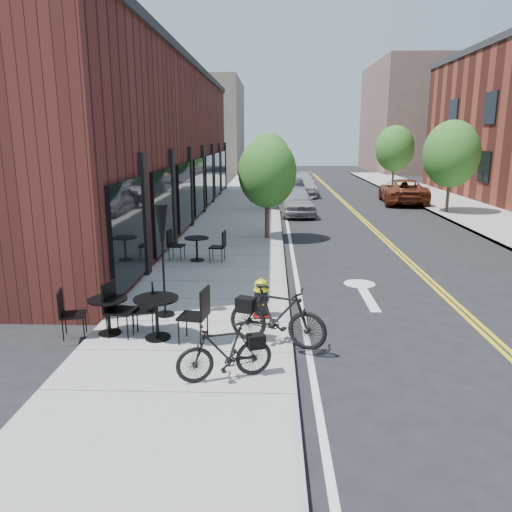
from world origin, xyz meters
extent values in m
plane|color=black|center=(0.00, 0.00, 0.00)|extent=(120.00, 120.00, 0.00)
cube|color=#9E9B93|center=(-2.00, 10.00, 0.06)|extent=(4.00, 70.00, 0.12)
cube|color=#441B16|center=(-6.50, 14.00, 3.50)|extent=(5.00, 28.00, 7.00)
cube|color=#726656|center=(-8.00, 48.00, 5.00)|extent=(8.00, 14.00, 10.00)
cube|color=brown|center=(16.00, 50.00, 6.00)|extent=(10.00, 16.00, 12.00)
cylinder|color=#382B1E|center=(-0.60, 9.00, 0.93)|extent=(0.16, 0.16, 1.61)
ellipsoid|color=#255E1D|center=(-0.60, 9.00, 2.61)|extent=(2.20, 2.20, 2.64)
cylinder|color=#382B1E|center=(-0.60, 17.00, 0.96)|extent=(0.16, 0.16, 1.68)
ellipsoid|color=#255E1D|center=(-0.60, 17.00, 2.72)|extent=(2.30, 2.30, 2.76)
cylinder|color=#382B1E|center=(-0.60, 25.00, 0.91)|extent=(0.16, 0.16, 1.57)
ellipsoid|color=#255E1D|center=(-0.60, 25.00, 2.54)|extent=(2.10, 2.10, 2.52)
cylinder|color=#382B1E|center=(-0.60, 33.00, 0.98)|extent=(0.16, 0.16, 1.71)
ellipsoid|color=#255E1D|center=(-0.60, 33.00, 2.79)|extent=(2.40, 2.40, 2.88)
cylinder|color=#382B1E|center=(8.60, 16.00, 1.03)|extent=(0.16, 0.16, 1.82)
ellipsoid|color=#255E1D|center=(8.60, 16.00, 3.06)|extent=(2.80, 2.80, 3.36)
cylinder|color=#382B1E|center=(8.60, 28.00, 1.03)|extent=(0.16, 0.16, 1.82)
ellipsoid|color=#255E1D|center=(8.60, 28.00, 3.06)|extent=(2.80, 2.80, 3.36)
cylinder|color=maroon|center=(-0.63, 0.34, 0.15)|extent=(0.48, 0.48, 0.06)
cylinder|color=black|center=(-0.63, 0.34, 0.43)|extent=(0.37, 0.37, 0.56)
cylinder|color=yellow|center=(-0.63, 0.34, 0.72)|extent=(0.42, 0.42, 0.04)
cylinder|color=yellow|center=(-0.63, 0.34, 0.80)|extent=(0.36, 0.36, 0.13)
ellipsoid|color=yellow|center=(-0.63, 0.34, 0.87)|extent=(0.35, 0.35, 0.16)
cylinder|color=yellow|center=(-0.63, 0.34, 0.96)|extent=(0.06, 0.06, 0.06)
imported|color=black|center=(-1.14, -2.55, 0.59)|extent=(1.63, 0.92, 0.94)
imported|color=black|center=(-0.30, -1.18, 0.69)|extent=(1.98, 1.19, 1.15)
cylinder|color=black|center=(-2.60, -0.93, 0.14)|extent=(0.58, 0.58, 0.03)
cylinder|color=black|center=(-2.60, -0.93, 0.52)|extent=(0.08, 0.08, 0.79)
cylinder|color=black|center=(-2.60, -0.93, 0.92)|extent=(0.99, 0.99, 0.03)
cylinder|color=black|center=(-3.60, -0.74, 0.13)|extent=(0.54, 0.54, 0.03)
cylinder|color=black|center=(-3.60, -0.74, 0.48)|extent=(0.07, 0.07, 0.70)
cylinder|color=black|center=(-3.60, -0.74, 0.83)|extent=(0.92, 0.92, 0.03)
cylinder|color=black|center=(-2.75, 5.28, 0.14)|extent=(0.50, 0.50, 0.03)
cylinder|color=black|center=(-2.75, 5.28, 0.48)|extent=(0.07, 0.07, 0.71)
cylinder|color=black|center=(-2.75, 5.28, 0.84)|extent=(0.86, 0.86, 0.03)
cylinder|color=black|center=(-2.72, 0.35, 0.14)|extent=(0.39, 0.39, 0.04)
cylinder|color=black|center=(-2.72, 0.35, 1.33)|extent=(0.04, 0.04, 2.36)
cone|color=black|center=(-2.72, 0.35, 2.04)|extent=(0.28, 0.28, 1.04)
imported|color=#92939A|center=(0.80, 15.51, 0.70)|extent=(2.00, 4.23, 1.40)
imported|color=black|center=(0.80, 21.95, 0.66)|extent=(1.78, 4.11, 1.31)
imported|color=#AAAAAF|center=(1.49, 24.20, 0.76)|extent=(2.25, 5.28, 1.52)
imported|color=maroon|center=(7.40, 20.25, 0.73)|extent=(2.95, 5.49, 1.47)
camera|label=1|loc=(-0.41, -9.88, 3.92)|focal=35.00mm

